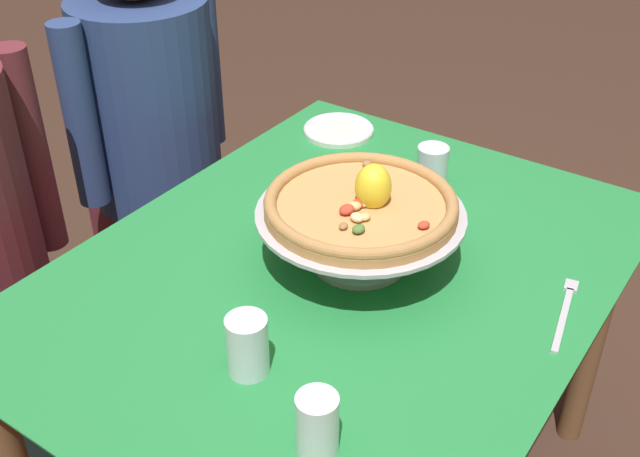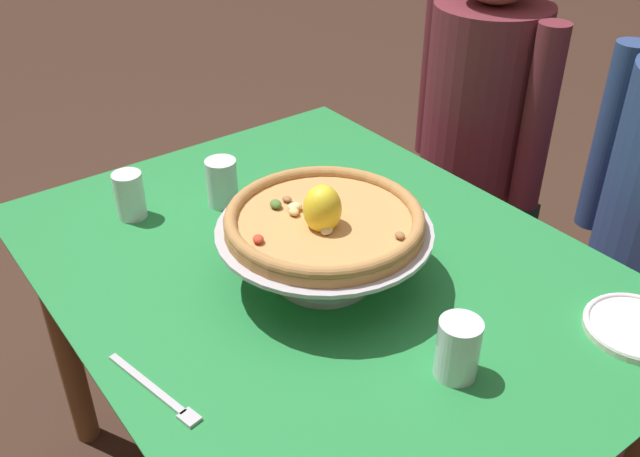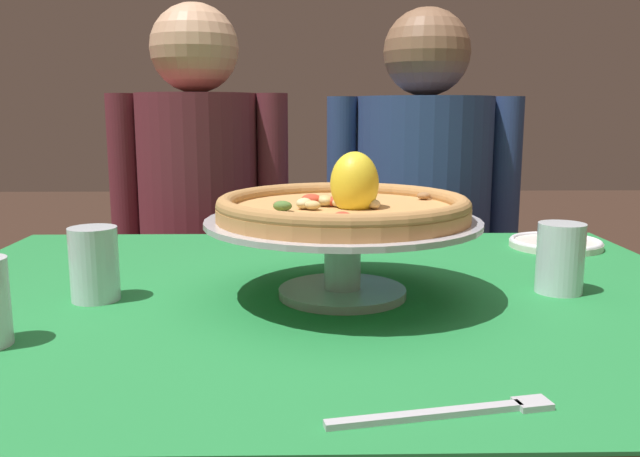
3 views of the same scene
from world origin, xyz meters
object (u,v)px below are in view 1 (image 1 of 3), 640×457
object	(u,v)px
side_plate	(339,130)
dinner_fork	(565,310)
pizza	(362,203)
diner_right	(155,145)
water_glass_side_left	(248,348)
water_glass_front_left	(317,427)
pizza_stand	(360,227)
water_glass_side_right	(432,171)

from	to	relation	value
side_plate	dinner_fork	bearing A→B (deg)	-116.57
pizza	diner_right	distance (m)	0.89
water_glass_side_left	diner_right	world-z (taller)	diner_right
diner_right	water_glass_front_left	bearing A→B (deg)	-123.96
pizza	pizza_stand	bearing A→B (deg)	118.13
pizza	side_plate	xyz separation A→B (m)	(0.44, 0.34, -0.13)
dinner_fork	diner_right	distance (m)	1.22
dinner_fork	diner_right	world-z (taller)	diner_right
water_glass_front_left	pizza_stand	bearing A→B (deg)	24.74
diner_right	dinner_fork	bearing A→B (deg)	-98.50
pizza_stand	pizza	distance (m)	0.05
pizza	water_glass_front_left	bearing A→B (deg)	-155.45
water_glass_side_right	dinner_fork	world-z (taller)	water_glass_side_right
water_glass_front_left	water_glass_side_right	size ratio (longest dim) A/B	0.99
water_glass_front_left	water_glass_side_right	world-z (taller)	water_glass_side_right
pizza	dinner_fork	world-z (taller)	pizza
water_glass_side_right	side_plate	size ratio (longest dim) A/B	0.59
water_glass_front_left	water_glass_side_left	bearing A→B (deg)	68.86
water_glass_side_right	dinner_fork	distance (m)	0.47
water_glass_front_left	dinner_fork	size ratio (longest dim) A/B	0.49
water_glass_side_left	side_plate	world-z (taller)	water_glass_side_left
water_glass_side_left	dinner_fork	bearing A→B (deg)	-40.58
water_glass_side_left	water_glass_front_left	world-z (taller)	water_glass_side_left
pizza_stand	side_plate	distance (m)	0.56
pizza_stand	dinner_fork	xyz separation A→B (m)	(0.08, -0.38, -0.08)
pizza_stand	dinner_fork	size ratio (longest dim) A/B	1.87
pizza_stand	dinner_fork	distance (m)	0.40
pizza_stand	pizza	xyz separation A→B (m)	(0.00, -0.00, 0.05)
water_glass_side_right	dinner_fork	xyz separation A→B (m)	(-0.24, -0.40, -0.04)
water_glass_front_left	diner_right	size ratio (longest dim) A/B	0.08
water_glass_side_right	side_plate	world-z (taller)	water_glass_side_right
pizza	water_glass_side_left	bearing A→B (deg)	-178.30
water_glass_side_right	diner_right	distance (m)	0.82
pizza	water_glass_side_right	world-z (taller)	pizza
dinner_fork	diner_right	size ratio (longest dim) A/B	0.17
pizza_stand	water_glass_front_left	size ratio (longest dim) A/B	3.84
dinner_fork	water_glass_front_left	bearing A→B (deg)	159.63
pizza_stand	water_glass_side_right	size ratio (longest dim) A/B	3.79
water_glass_front_left	water_glass_side_right	xyz separation A→B (m)	(0.75, 0.21, 0.00)
water_glass_front_left	dinner_fork	bearing A→B (deg)	-20.37
water_glass_side_left	water_glass_side_right	bearing A→B (deg)	2.31
side_plate	water_glass_front_left	bearing A→B (deg)	-148.34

